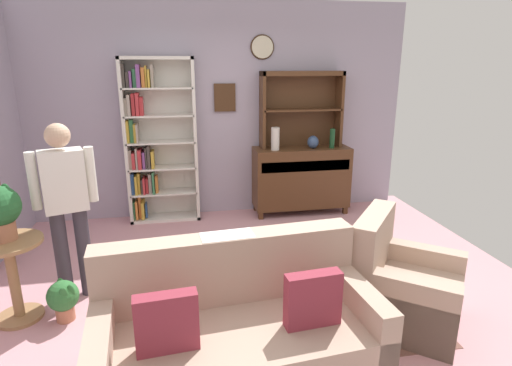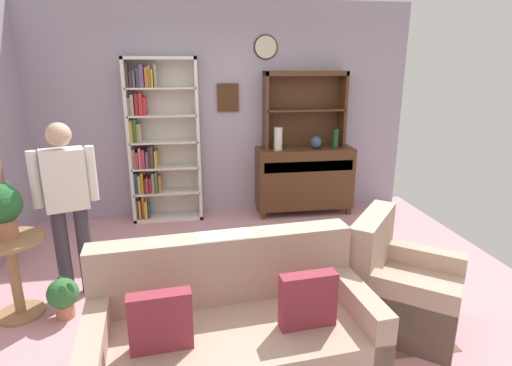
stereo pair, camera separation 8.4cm
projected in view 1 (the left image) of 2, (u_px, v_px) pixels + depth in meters
The scene contains 16 objects.
ground_plane at pixel (249, 287), 3.90m from camera, with size 5.40×4.60×0.02m, color #C68C93.
wall_back at pixel (223, 111), 5.52m from camera, with size 5.00×0.09×2.80m.
area_rug at pixel (277, 301), 3.65m from camera, with size 2.42×1.73×0.01m, color brown.
bookshelf at pixel (155, 142), 5.28m from camera, with size 0.90×0.30×2.10m.
sideboard at pixel (301, 177), 5.69m from camera, with size 1.30×0.45×0.92m.
sideboard_hutch at pixel (301, 99), 5.50m from camera, with size 1.10×0.26×1.00m.
vase_tall at pixel (275, 139), 5.39m from camera, with size 0.11×0.11×0.30m, color beige.
vase_round at pixel (313, 142), 5.51m from camera, with size 0.15×0.15×0.17m, color #33476B.
bottle_wine at pixel (332, 138), 5.52m from camera, with size 0.07×0.07×0.26m, color #194223.
couch_floral at pixel (237, 334), 2.72m from camera, with size 1.87×1.01×0.90m.
armchair_floral at pixel (401, 288), 3.31m from camera, with size 1.08×1.07×0.88m.
plant_stand at pixel (12, 272), 3.29m from camera, with size 0.52×0.52×0.69m.
potted_plant_small at pixel (63, 298), 3.33m from camera, with size 0.25×0.25×0.34m.
person_reading at pixel (66, 200), 3.49m from camera, with size 0.52×0.30×1.56m.
coffee_table at pixel (244, 264), 3.58m from camera, with size 0.80×0.50×0.42m.
book_stack at pixel (231, 251), 3.55m from camera, with size 0.20×0.16×0.09m.
Camera 1 is at (-0.57, -3.42, 2.03)m, focal length 29.01 mm.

